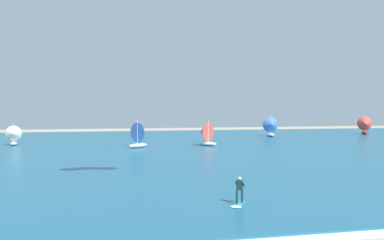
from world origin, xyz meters
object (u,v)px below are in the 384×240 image
object	(u,v)px
sailboat_heeled_over	(13,135)
sailboat_mid_left	(205,134)
kitesurfer	(239,195)
sailboat_near_shore	(365,125)
sailboat_leading	(141,135)
sailboat_anchored_offshore	(271,127)

from	to	relation	value
sailboat_heeled_over	sailboat_mid_left	bearing A→B (deg)	-13.38
kitesurfer	sailboat_near_shore	size ratio (longest dim) A/B	0.44
sailboat_near_shore	sailboat_mid_left	world-z (taller)	sailboat_near_shore
sailboat_mid_left	kitesurfer	bearing A→B (deg)	-101.79
sailboat_heeled_over	sailboat_mid_left	size ratio (longest dim) A/B	0.84
kitesurfer	sailboat_mid_left	bearing A→B (deg)	78.21
kitesurfer	sailboat_heeled_over	bearing A→B (deg)	114.00
sailboat_near_shore	sailboat_mid_left	distance (m)	46.02
kitesurfer	sailboat_heeled_over	size ratio (longest dim) A/B	0.57
sailboat_mid_left	sailboat_heeled_over	bearing A→B (deg)	166.62
sailboat_heeled_over	sailboat_leading	world-z (taller)	sailboat_leading
kitesurfer	sailboat_near_shore	world-z (taller)	sailboat_near_shore
sailboat_heeled_over	kitesurfer	bearing A→B (deg)	-66.00
sailboat_mid_left	sailboat_anchored_offshore	size ratio (longest dim) A/B	0.91
sailboat_anchored_offshore	kitesurfer	bearing A→B (deg)	-115.18
sailboat_near_shore	sailboat_leading	bearing A→B (deg)	-158.35
sailboat_near_shore	sailboat_leading	xyz separation A→B (m)	(-51.65, -20.50, -0.12)
sailboat_anchored_offshore	sailboat_leading	distance (m)	33.31
sailboat_near_shore	sailboat_leading	distance (m)	55.57
sailboat_heeled_over	sailboat_leading	bearing A→B (deg)	-22.29
sailboat_anchored_offshore	sailboat_near_shore	bearing A→B (deg)	6.95
sailboat_near_shore	sailboat_mid_left	xyz separation A→B (m)	(-41.62, -19.64, -0.15)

